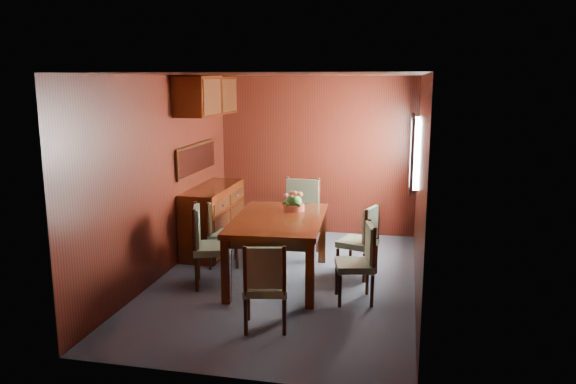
% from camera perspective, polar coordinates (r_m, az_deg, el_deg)
% --- Properties ---
extents(ground, '(4.50, 4.50, 0.00)m').
position_cam_1_polar(ground, '(6.75, -0.23, -8.99)').
color(ground, '#333945').
rests_on(ground, ground).
extents(room_shell, '(3.06, 4.52, 2.41)m').
position_cam_1_polar(room_shell, '(6.71, -0.51, 5.24)').
color(room_shell, black).
rests_on(room_shell, ground).
extents(sideboard, '(0.48, 1.40, 0.90)m').
position_cam_1_polar(sideboard, '(7.87, -7.60, -2.68)').
color(sideboard, '#351306').
rests_on(sideboard, ground).
extents(dining_table, '(1.14, 1.71, 0.77)m').
position_cam_1_polar(dining_table, '(6.56, -0.92, -3.52)').
color(dining_table, '#351306').
rests_on(dining_table, ground).
extents(chair_left_near, '(0.55, 0.57, 0.95)m').
position_cam_1_polar(chair_left_near, '(6.51, -8.28, -4.97)').
color(chair_left_near, black).
rests_on(chair_left_near, ground).
extents(chair_left_far, '(0.51, 0.52, 0.86)m').
position_cam_1_polar(chair_left_far, '(7.22, -7.18, -3.73)').
color(chair_left_far, black).
rests_on(chair_left_far, ground).
extents(chair_right_near, '(0.47, 0.48, 0.86)m').
position_cam_1_polar(chair_right_near, '(6.07, 7.40, -6.67)').
color(chair_right_near, black).
rests_on(chair_right_near, ground).
extents(chair_right_far, '(0.51, 0.53, 0.88)m').
position_cam_1_polar(chair_right_far, '(6.80, 7.61, -4.57)').
color(chair_right_far, black).
rests_on(chair_right_far, ground).
extents(chair_head, '(0.49, 0.47, 0.87)m').
position_cam_1_polar(chair_head, '(5.33, -2.33, -9.15)').
color(chair_head, black).
rests_on(chair_head, ground).
extents(chair_foot, '(0.51, 0.49, 1.04)m').
position_cam_1_polar(chair_foot, '(7.60, 1.29, -2.11)').
color(chair_foot, black).
rests_on(chair_foot, ground).
extents(flower_centerpiece, '(0.28, 0.28, 0.28)m').
position_cam_1_polar(flower_centerpiece, '(6.84, 0.62, -0.81)').
color(flower_centerpiece, '#CA563D').
rests_on(flower_centerpiece, dining_table).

